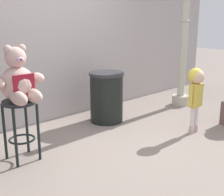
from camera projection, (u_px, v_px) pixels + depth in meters
ground_plane at (132, 149)px, 3.81m from camera, size 24.00×24.00×0.00m
building_wall at (47, 0)px, 4.63m from camera, size 7.98×0.30×3.71m
bar_stool_with_teddy at (20, 118)px, 3.43m from camera, size 0.37×0.37×0.71m
teddy_bear at (19, 81)px, 3.29m from camera, size 0.59×0.53×0.61m
child_walking at (196, 86)px, 4.22m from camera, size 0.30×0.23×0.93m
trash_bin at (106, 97)px, 4.75m from camera, size 0.54×0.54×0.79m
lamppost at (183, 50)px, 5.49m from camera, size 0.30×0.30×2.65m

